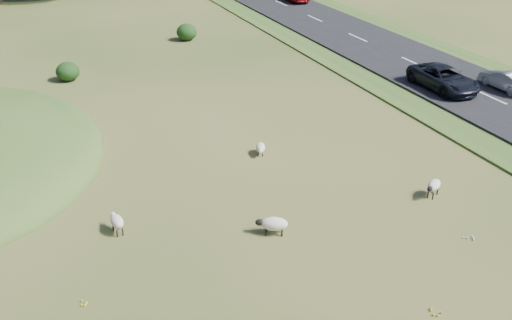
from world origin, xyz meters
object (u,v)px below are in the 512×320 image
(sheep_2, at_px, (260,148))
(sheep_3, at_px, (434,186))
(car_0, at_px, (444,78))
(car_5, at_px, (505,80))
(sheep_4, at_px, (273,224))
(sheep_0, at_px, (117,221))

(sheep_2, relative_size, sheep_3, 0.97)
(car_0, bearing_deg, car_5, -22.73)
(sheep_3, height_order, sheep_4, sheep_3)
(car_0, height_order, car_5, car_0)
(sheep_0, relative_size, sheep_2, 1.01)
(sheep_0, relative_size, car_5, 0.30)
(sheep_0, height_order, sheep_3, sheep_3)
(car_0, bearing_deg, sheep_0, -159.94)
(sheep_2, bearing_deg, car_5, 120.41)
(sheep_2, bearing_deg, car_0, 128.12)
(sheep_0, distance_m, sheep_3, 13.94)
(sheep_2, bearing_deg, sheep_4, 4.10)
(sheep_0, relative_size, car_0, 0.21)
(car_5, bearing_deg, sheep_0, 14.27)
(sheep_3, bearing_deg, sheep_2, -82.48)
(sheep_3, bearing_deg, sheep_0, -41.37)
(sheep_4, bearing_deg, car_5, -128.98)
(sheep_2, xyz_separation_m, car_0, (14.88, 4.01, 0.61))
(sheep_0, bearing_deg, sheep_3, -107.76)
(sheep_4, xyz_separation_m, car_0, (17.26, 10.95, 0.51))
(sheep_2, bearing_deg, sheep_0, -38.64)
(sheep_0, distance_m, sheep_2, 9.31)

